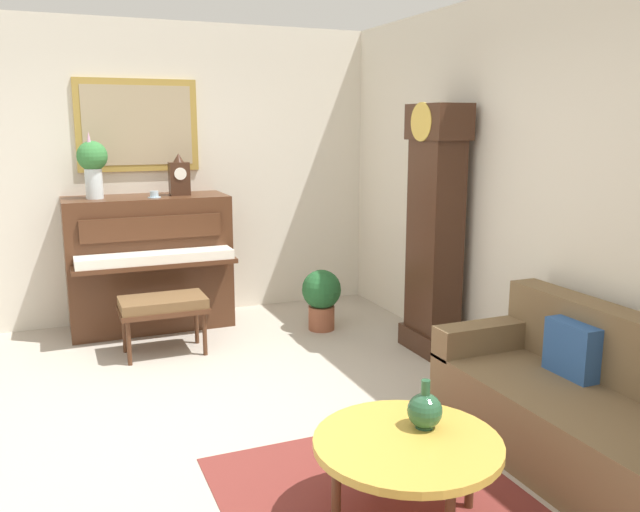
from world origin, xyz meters
The scene contains 13 objects.
ground_plane centered at (0.00, 0.00, -0.05)m, with size 6.40×6.00×0.10m, color #B2A899.
wall_left centered at (-2.60, 0.00, 1.41)m, with size 0.13×4.90×2.80m.
wall_back centered at (0.01, 2.40, 1.40)m, with size 5.30×0.13×2.80m.
piano centered at (-2.23, 0.06, 0.62)m, with size 0.87×1.44×1.22m.
piano_bench centered at (-1.45, 0.04, 0.41)m, with size 0.42×0.70×0.48m.
grandfather_clock centered at (-0.69, 2.13, 0.96)m, with size 0.52×0.34×2.03m.
couch centered at (1.31, 1.91, 0.31)m, with size 1.90×0.80×0.84m.
coffee_table centered at (1.37, 0.70, 0.41)m, with size 0.88×0.88×0.44m.
mantel_clock centered at (-2.23, 0.37, 1.39)m, with size 0.13×0.18×0.38m.
flower_vase centered at (-2.23, -0.38, 1.54)m, with size 0.26×0.26×0.58m.
teacup centered at (-2.11, 0.12, 1.25)m, with size 0.12×0.12×0.06m.
green_jug centered at (1.29, 0.84, 0.52)m, with size 0.17×0.17×0.24m.
potted_plant centered at (-1.55, 1.49, 0.32)m, with size 0.36×0.36×0.56m.
Camera 1 is at (3.78, -0.74, 1.87)m, focal length 36.63 mm.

